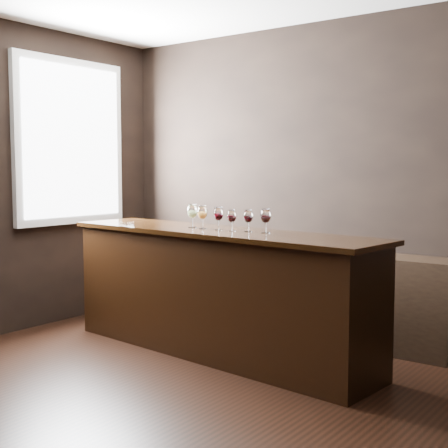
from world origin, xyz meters
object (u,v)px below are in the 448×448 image
Objects in this scene: glass_amber at (202,213)px; bar_counter at (217,294)px; glass_white at (192,212)px; glass_red_d at (266,216)px; glass_red_c at (248,217)px; back_bar_shelf at (329,295)px; glass_red_a at (218,214)px; glass_red_b at (232,216)px.

bar_counter is at bearing -1.45° from glass_amber.
glass_red_d is at bearing 0.56° from glass_white.
back_bar_shelf is at bearing 74.56° from glass_red_c.
glass_white reaches higher than bar_counter.
glass_white is 1.05× the size of glass_red_d.
bar_counter is at bearing -6.02° from glass_white.
glass_white reaches higher than glass_red_a.
glass_red_c reaches higher than glass_red_b.
back_bar_shelf is (0.52, 0.93, -0.09)m from bar_counter.
glass_white is 1.15× the size of glass_red_b.
back_bar_shelf is 11.68× the size of glass_red_d.
glass_white reaches higher than glass_red_d.
bar_counter reaches higher than back_bar_shelf.
glass_white is (-0.80, -0.90, 0.75)m from back_bar_shelf.
glass_amber is 0.59m from glass_red_d.
glass_red_b is 0.13m from glass_red_c.
glass_white is at bearing 175.03° from glass_red_a.
glass_amber is at bearing -176.82° from glass_red_d.
glass_white is (-0.28, 0.03, 0.65)m from bar_counter.
glass_red_d reaches higher than glass_red_b.
glass_amber is 1.11× the size of glass_red_c.
glass_red_c is (0.56, 0.00, -0.02)m from glass_white.
glass_red_a is (-0.52, -0.92, 0.74)m from back_bar_shelf.
glass_white is at bearing -179.70° from glass_red_c.
glass_white is 0.29m from glass_red_a.
glass_white reaches higher than glass_red_c.
glass_amber reaches higher than back_bar_shelf.
glass_red_b is (0.31, -0.02, -0.01)m from glass_amber.
glass_white is 1.06× the size of glass_red_a.
glass_red_d is at bearing 10.16° from glass_red_b.
bar_counter is 1.07m from back_bar_shelf.
glass_red_c is at bearing 0.30° from glass_white.
back_bar_shelf is 12.60× the size of glass_red_c.
glass_red_c is 0.93× the size of glass_red_d.
glass_red_a is 0.43m from glass_red_d.
glass_red_d is at bearing 4.31° from glass_red_a.
glass_red_c is at bearing 3.80° from glass_amber.
bar_counter is 0.65m from glass_red_b.
back_bar_shelf is 1.25m from glass_red_b.
glass_red_d is at bearing 3.18° from glass_amber.
glass_red_a is at bearing -175.69° from glass_red_d.
back_bar_shelf is 1.16m from glass_red_d.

